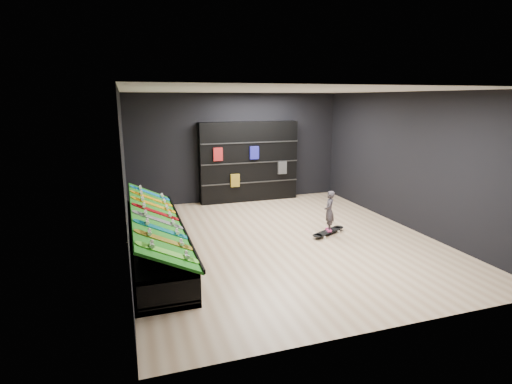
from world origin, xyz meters
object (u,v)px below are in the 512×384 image
object	(u,v)px
back_shelving	(249,162)
floor_skateboard	(328,233)
display_rack	(155,241)
child	(329,219)

from	to	relation	value
back_shelving	floor_skateboard	xyz separation A→B (m)	(0.74, -3.38, -1.07)
display_rack	child	size ratio (longest dim) A/B	8.55
display_rack	child	world-z (taller)	child
display_rack	floor_skateboard	xyz separation A→B (m)	(3.60, -0.06, -0.21)
back_shelving	child	xyz separation A→B (m)	(0.74, -3.38, -0.76)
display_rack	floor_skateboard	distance (m)	3.61
back_shelving	display_rack	bearing A→B (deg)	-130.71
floor_skateboard	child	size ratio (longest dim) A/B	1.86
back_shelving	child	size ratio (longest dim) A/B	5.29
back_shelving	floor_skateboard	distance (m)	3.62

